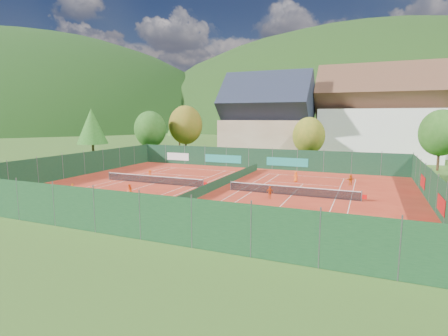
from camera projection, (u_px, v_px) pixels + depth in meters
ground at (217, 189)px, 37.27m from camera, size 600.00×600.00×0.00m
clay_pad at (217, 189)px, 37.27m from camera, size 40.00×32.00×0.01m
court_markings_left at (154, 183)px, 40.31m from camera, size 11.03×23.83×0.00m
court_markings_right at (291, 195)px, 34.22m from camera, size 11.03×23.83×0.00m
tennis_net_left at (155, 179)px, 40.18m from camera, size 13.30×0.10×1.02m
tennis_net_right at (293, 191)px, 34.09m from camera, size 13.30×0.10×1.02m
court_divider at (217, 184)px, 37.19m from camera, size 0.03×28.80×1.00m
fence_north at (257, 159)px, 51.83m from camera, size 40.00×0.10×3.00m
fence_south at (116, 213)px, 22.44m from camera, size 40.00×0.04×3.00m
fence_west at (74, 165)px, 44.66m from camera, size 0.04×32.00×3.00m
fence_east at (433, 190)px, 29.49m from camera, size 0.09×32.00×3.00m
chalet at (267, 122)px, 64.84m from camera, size 16.20×12.00×16.00m
hotel_block_a at (378, 118)px, 62.98m from camera, size 21.60×11.00×17.25m
tree_west_front at (150, 129)px, 63.12m from camera, size 5.72×5.72×8.69m
tree_west_mid at (186, 125)px, 66.97m from camera, size 6.44×6.44×9.78m
tree_west_back at (179, 121)px, 76.46m from camera, size 5.60×5.60×10.00m
tree_center at (309, 136)px, 54.39m from camera, size 5.01×5.01×7.60m
tree_east_front at (441, 133)px, 49.26m from camera, size 5.72×5.72×8.69m
tree_west_side at (92, 126)px, 58.00m from camera, size 5.04×5.04×9.00m
tree_east_back at (438, 122)px, 62.92m from camera, size 7.15×7.15×10.86m
mountain_backdrop at (388, 184)px, 245.40m from camera, size 820.00×530.00×242.00m
ball_hopper at (298, 224)px, 23.29m from camera, size 0.34×0.34×0.80m
loose_ball_0 at (123, 194)px, 34.52m from camera, size 0.07×0.07×0.07m
loose_ball_1 at (192, 216)px, 27.10m from camera, size 0.07×0.07×0.07m
player_left_near at (73, 190)px, 33.48m from camera, size 0.54×0.41×1.32m
player_left_mid at (130, 190)px, 33.56m from camera, size 0.76×0.71×1.25m
player_left_far at (150, 175)px, 42.78m from camera, size 0.83×0.55×1.21m
player_right_near at (270, 192)px, 32.91m from camera, size 0.75×0.56×1.18m
player_right_far_a at (296, 177)px, 41.11m from camera, size 0.74×0.64×1.27m
player_right_far_b at (350, 180)px, 39.24m from camera, size 1.06×1.04×1.21m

